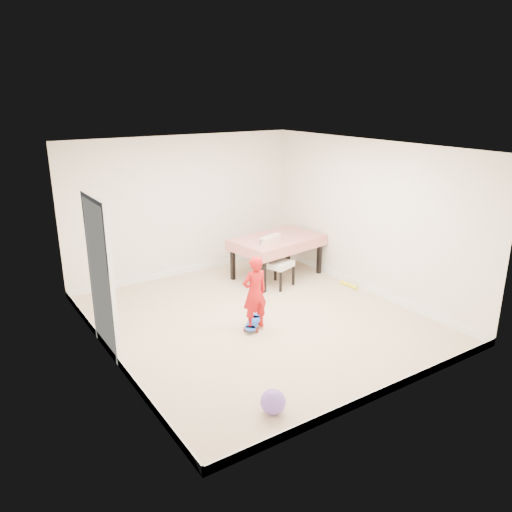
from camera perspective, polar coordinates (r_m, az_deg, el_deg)
ground at (r=7.72m, az=0.20°, el=-7.23°), size 5.00×5.00×0.00m
ceiling at (r=7.01m, az=0.22°, el=12.17°), size 4.50×5.00×0.04m
wall_back at (r=9.37m, az=-8.24°, el=5.58°), size 4.50×0.04×2.60m
wall_front at (r=5.48m, az=14.70°, el=-4.03°), size 4.50×0.04×2.60m
wall_left at (r=6.37m, az=-16.78°, el=-1.08°), size 0.04×5.00×2.60m
wall_right at (r=8.65m, az=12.65°, el=4.28°), size 0.04×5.00×2.60m
door at (r=6.73m, az=-17.27°, el=-2.56°), size 0.11×0.94×2.11m
baseboard_back at (r=9.72m, az=-7.93°, el=-1.56°), size 4.50×0.02×0.12m
baseboard_front at (r=6.04m, az=13.81°, el=-15.02°), size 4.50×0.02×0.12m
baseboard_left at (r=6.86m, az=-15.91°, el=-10.92°), size 0.02×5.00×0.12m
baseboard_right at (r=9.03m, az=12.16°, el=-3.37°), size 0.02×5.00×0.12m
dining_table at (r=9.34m, az=2.39°, el=-0.10°), size 1.77×1.26×0.77m
dining_chair at (r=8.85m, az=2.54°, el=-0.69°), size 0.66×0.71×0.91m
skateboard at (r=7.46m, az=-0.33°, el=-7.81°), size 0.56×0.57×0.09m
child at (r=7.18m, az=-0.16°, el=-4.48°), size 0.40×0.26×1.10m
balloon at (r=5.61m, az=1.96°, el=-16.32°), size 0.28×0.28×0.28m
foam_toy at (r=9.11m, az=10.55°, el=-3.26°), size 0.08×0.40×0.06m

